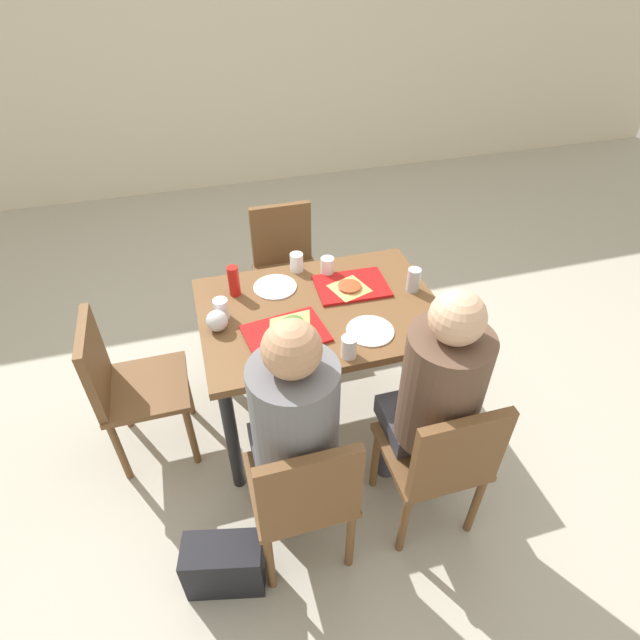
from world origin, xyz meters
The scene contains 23 objects.
ground_plane centered at (0.00, 0.00, -0.01)m, with size 10.00×10.00×0.02m, color #B2AD9E.
back_wall centered at (0.00, 3.20, 1.40)m, with size 10.00×0.10×2.80m, color beige.
main_table centered at (0.00, 0.00, 0.64)m, with size 1.16×0.83×0.73m.
chair_near_left centered at (-0.29, -0.80, 0.49)m, with size 0.40×0.40×0.84m.
chair_near_right centered at (0.29, -0.80, 0.49)m, with size 0.40×0.40×0.84m.
chair_far_side centered at (0.00, 0.80, 0.49)m, with size 0.40×0.40×0.84m.
chair_left_end centered at (-0.96, 0.00, 0.49)m, with size 0.40×0.40×0.84m.
person_in_red centered at (-0.29, -0.66, 0.74)m, with size 0.32×0.42×1.25m.
person_in_brown_jacket centered at (0.29, -0.66, 0.74)m, with size 0.32×0.42×1.25m.
tray_red_near centered at (-0.20, -0.14, 0.74)m, with size 0.36×0.26×0.02m, color #B21414.
tray_red_far centered at (0.20, 0.12, 0.74)m, with size 0.36×0.26×0.02m, color #B21414.
paper_plate_center centered at (-0.17, 0.23, 0.73)m, with size 0.22×0.22×0.01m, color white.
paper_plate_near_edge centered at (0.17, -0.23, 0.73)m, with size 0.22×0.22×0.01m, color white.
pizza_slice_a centered at (-0.18, -0.12, 0.76)m, with size 0.28×0.27×0.02m.
pizza_slice_b centered at (0.18, 0.10, 0.76)m, with size 0.23×0.23×0.02m.
plastic_cup_a centered at (-0.03, 0.35, 0.78)m, with size 0.07×0.07×0.10m, color white.
plastic_cup_b centered at (0.03, -0.35, 0.78)m, with size 0.07×0.07×0.10m, color white.
plastic_cup_c centered at (-0.46, 0.06, 0.78)m, with size 0.07×0.07×0.10m, color white.
plastic_cup_d centered at (0.12, 0.27, 0.78)m, with size 0.07×0.07×0.10m, color white.
soda_can centered at (0.49, 0.02, 0.79)m, with size 0.07×0.07×0.12m, color #B7BCC6.
condiment_bottle centered at (-0.38, 0.23, 0.81)m, with size 0.06×0.06×0.16m, color red.
foil_bundle centered at (-0.49, -0.02, 0.78)m, with size 0.10×0.10×0.10m, color silver.
handbag centered at (-0.64, -0.81, 0.14)m, with size 0.32×0.16×0.28m, color black.
Camera 1 is at (-0.52, -1.84, 2.24)m, focal length 28.27 mm.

